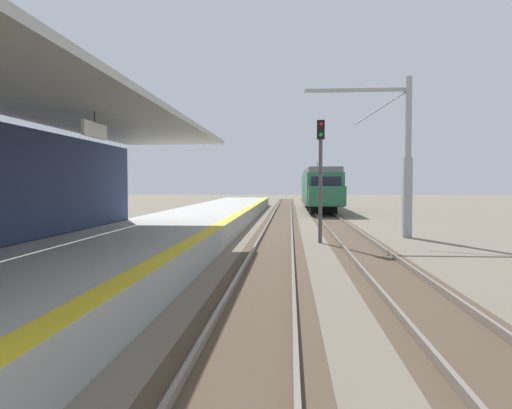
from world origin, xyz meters
The scene contains 6 objects.
station_platform centered at (-2.50, 16.00, 0.45)m, with size 5.00×80.00×0.91m.
track_pair_nearest_platform centered at (1.90, 20.00, 0.05)m, with size 2.34×120.00×0.16m.
track_pair_middle centered at (5.30, 20.00, 0.05)m, with size 2.34×120.00×0.16m.
approaching_train centered at (5.30, 45.53, 2.18)m, with size 2.93×19.60×4.76m.
rail_signal_post centered at (3.81, 19.71, 3.19)m, with size 0.32×0.34×5.20m.
catenary_pylon_far_side centered at (7.70, 22.19, 3.60)m, with size 5.00×0.40×7.50m.
Camera 1 is at (2.53, -1.10, 2.52)m, focal length 34.24 mm.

